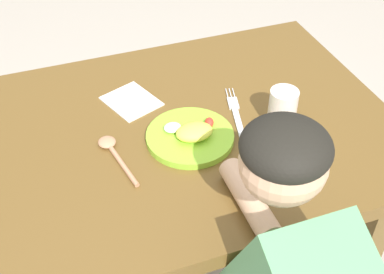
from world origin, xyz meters
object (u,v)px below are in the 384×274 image
(spoon, at_px, (113,151))
(drinking_cup, at_px, (282,109))
(fork, at_px, (236,116))
(plate, at_px, (191,135))

(spoon, bearing_deg, drinking_cup, -106.77)
(spoon, relative_size, drinking_cup, 1.80)
(fork, relative_size, drinking_cup, 2.15)
(plate, xyz_separation_m, fork, (0.14, 0.05, -0.01))
(drinking_cup, bearing_deg, plate, 173.49)
(fork, distance_m, drinking_cup, 0.13)
(plate, distance_m, drinking_cup, 0.24)
(spoon, bearing_deg, fork, -95.95)
(spoon, xyz_separation_m, drinking_cup, (0.42, -0.05, 0.05))
(fork, bearing_deg, plate, 121.87)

